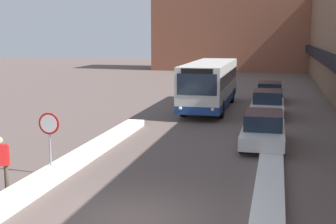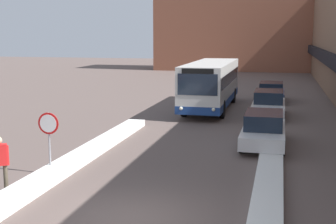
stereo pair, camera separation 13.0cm
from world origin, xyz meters
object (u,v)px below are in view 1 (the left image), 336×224
Objects in this scene: parked_car_back at (270,91)px; city_bus at (210,84)px; stop_sign at (49,130)px; pedestrian at (0,159)px; parked_car_front at (263,129)px; parked_car_middle at (268,104)px.

city_bus is at bearing -128.66° from parked_car_back.
stop_sign is at bearing -109.16° from parked_car_back.
parked_car_back is (3.76, 4.70, -0.97)m from city_bus.
pedestrian is (-7.67, -22.55, 0.37)m from parked_car_back.
parked_car_front is 11.25m from pedestrian.
pedestrian is (-7.67, -15.92, 0.31)m from parked_car_middle.
city_bus reaches higher than parked_car_back.
parked_car_middle is (0.00, 7.70, 0.02)m from parked_car_front.
stop_sign reaches higher than parked_car_middle.
city_bus is 16.09m from stop_sign.
parked_car_front is at bearing -90.00° from parked_car_middle.
parked_car_middle is at bearing 90.00° from parked_car_front.
parked_car_back is at bearing 90.00° from parked_car_middle.
city_bus is 4.75× the size of stop_sign.
parked_car_back is 21.65m from stop_sign.
city_bus is 10.38m from parked_car_front.
stop_sign is at bearing -102.00° from city_bus.
parked_car_middle is 17.68m from pedestrian.
parked_car_front is at bearing 40.70° from stop_sign.
parked_car_back is at bearing 41.75° from pedestrian.
pedestrian is at bearing -108.80° from parked_car_back.
city_bus is 4.32m from parked_car_middle.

